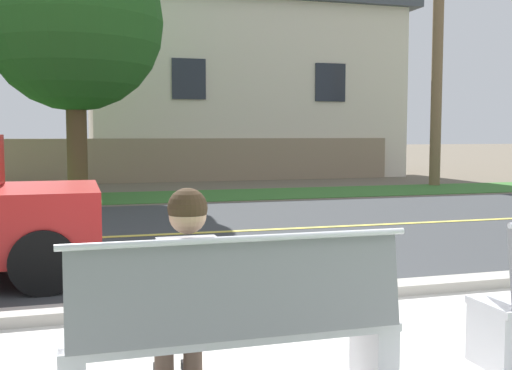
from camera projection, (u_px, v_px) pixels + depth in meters
The scene contains 10 objects.
ground_plane at pixel (201, 220), 11.18m from camera, with size 140.00×140.00×0.00m, color #665B4C.
curb_edge at pixel (320, 294), 5.77m from camera, with size 44.00×0.30×0.11m, color #ADA89E.
street_asphalt at pixel (220, 232), 9.74m from camera, with size 52.00×8.00×0.01m, color #383A3D.
road_centre_line at pixel (220, 232), 9.74m from camera, with size 48.00×0.14×0.01m, color #E0CC4C.
far_verge_grass at pixel (167, 197), 15.24m from camera, with size 48.00×2.80×0.02m, color #38702D.
bench_left at pixel (236, 328), 3.47m from camera, with size 1.92×0.48×1.01m.
seated_person_grey at pixel (185, 286), 3.55m from camera, with size 0.52×0.68×1.25m.
shade_tree_left at pixel (80, 9), 14.39m from camera, with size 4.15×4.15×6.86m.
garden_wall at pixel (204, 160), 20.27m from camera, with size 13.00×0.36×1.40m, color gray.
house_across_street at pixel (237, 86), 23.67m from camera, with size 11.81×6.91×6.62m.
Camera 1 is at (-2.17, -2.92, 1.55)m, focal length 43.47 mm.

